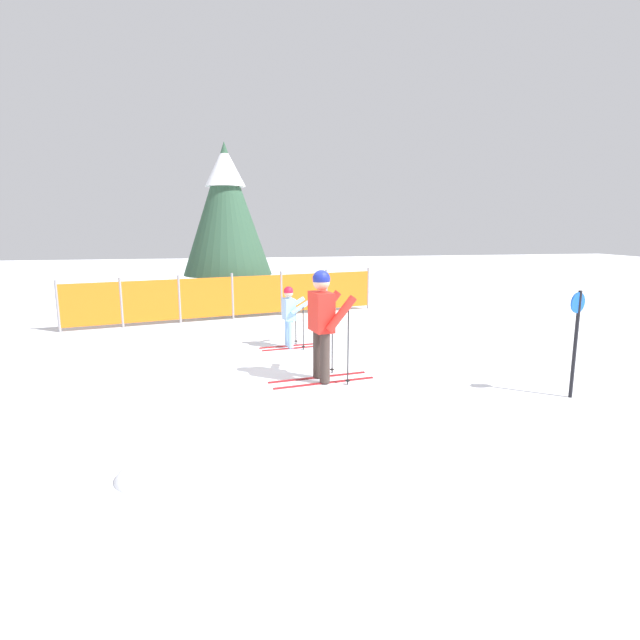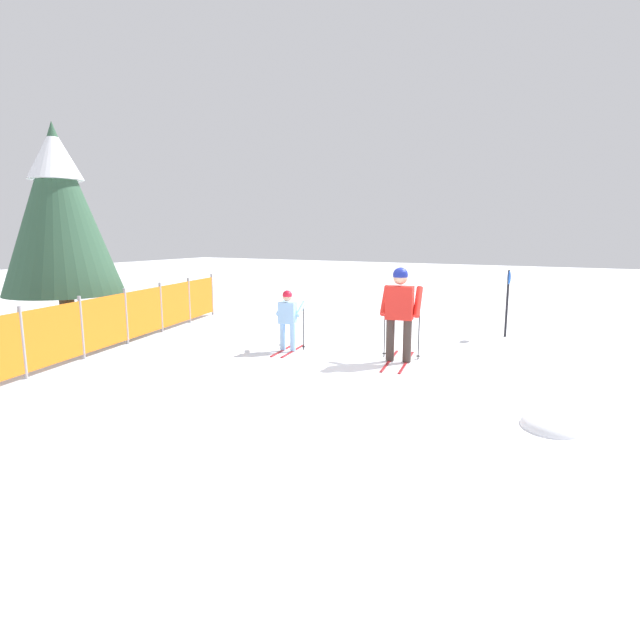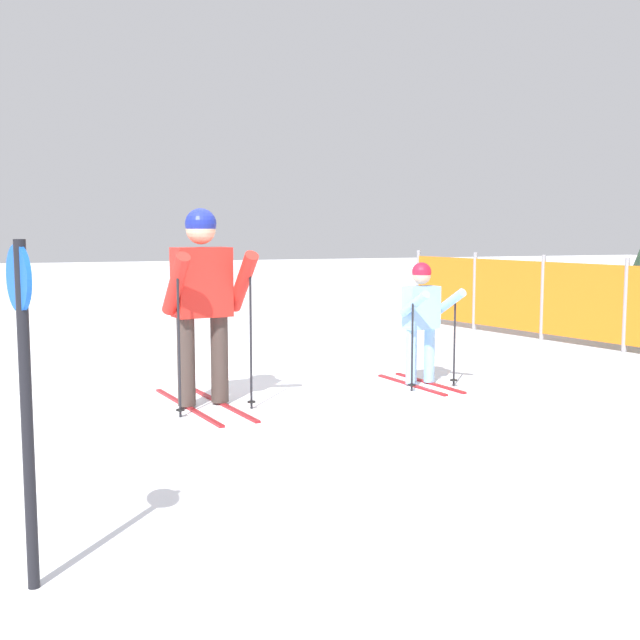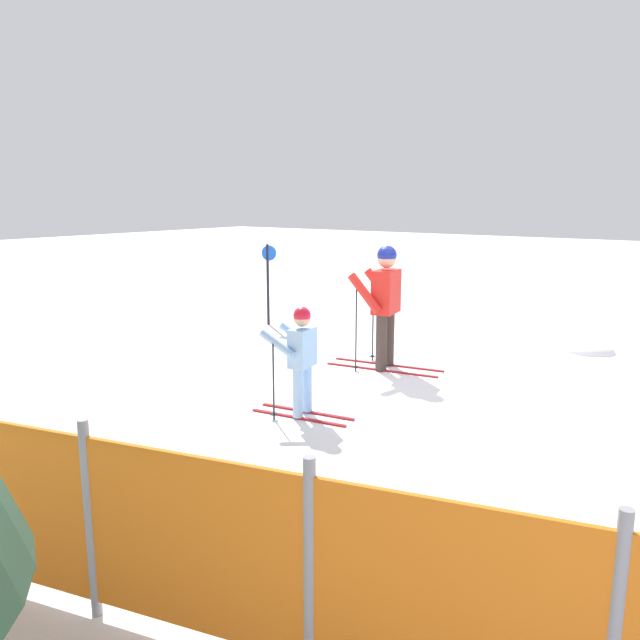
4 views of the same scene
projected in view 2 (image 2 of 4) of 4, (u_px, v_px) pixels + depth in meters
The scene contains 7 objects.
ground_plane at pixel (383, 362), 8.93m from camera, with size 60.00×60.00×0.00m, color white.
skier_adult at pixel (400, 306), 8.79m from camera, with size 1.63×0.78×1.69m.
skier_child at pixel (288, 315), 9.65m from camera, with size 1.15×0.56×1.20m.
safety_fence at pixel (126, 316), 10.29m from camera, with size 7.69×1.91×1.16m.
conifer_far at pixel (59, 207), 10.65m from camera, with size 2.47×2.47×4.59m.
trail_marker at pixel (508, 296), 10.96m from camera, with size 0.27×0.11×1.48m.
snow_mound at pixel (553, 426), 5.95m from camera, with size 0.86×0.73×0.34m, color white.
Camera 2 is at (-8.19, -3.06, 2.26)m, focal length 28.00 mm.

